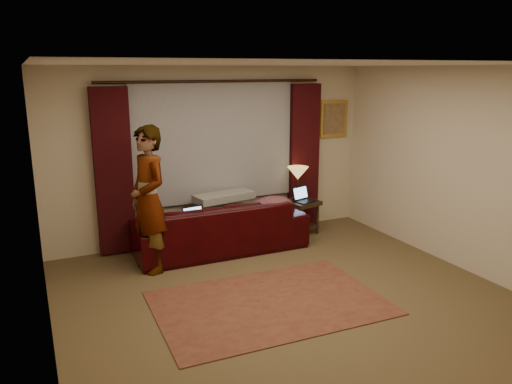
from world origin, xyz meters
TOP-DOWN VIEW (x-y plane):
  - floor at (0.00, 0.00)m, footprint 5.00×5.00m
  - ceiling at (0.00, 0.00)m, footprint 5.00×5.00m
  - wall_back at (0.00, 2.50)m, footprint 5.00×0.02m
  - wall_front at (0.00, -2.50)m, footprint 5.00×0.02m
  - wall_left at (-2.50, 0.00)m, footprint 0.02×5.00m
  - wall_right at (2.50, 0.00)m, footprint 0.02×5.00m
  - sheer_curtain at (0.00, 2.44)m, footprint 2.50×0.05m
  - drape_left at (-1.50, 2.39)m, footprint 0.50×0.14m
  - drape_right at (1.50, 2.39)m, footprint 0.50×0.14m
  - curtain_rod at (0.00, 2.39)m, footprint 0.04×0.04m
  - picture_frame at (2.10, 2.47)m, footprint 0.50×0.04m
  - sofa at (-0.14, 1.93)m, footprint 2.45×1.07m
  - throw_blanket at (0.01, 2.13)m, footprint 0.94×0.51m
  - clothing_pile at (0.63, 1.76)m, footprint 0.65×0.54m
  - laptop_sofa at (-0.55, 1.74)m, footprint 0.34×0.36m
  - area_rug at (-0.25, 0.08)m, footprint 2.55×1.74m
  - end_table at (1.30, 2.08)m, footprint 0.55×0.55m
  - tiffany_lamp at (1.27, 2.16)m, footprint 0.45×0.45m
  - laptop_table at (1.32, 2.00)m, footprint 0.40×0.42m
  - person at (-1.21, 1.60)m, footprint 0.67×0.67m

SIDE VIEW (x-z plane):
  - floor at x=0.00m, z-range -0.01..0.00m
  - area_rug at x=-0.25m, z-range 0.00..0.01m
  - end_table at x=1.30m, z-range 0.00..0.54m
  - sofa at x=-0.14m, z-range 0.00..0.99m
  - laptop_sofa at x=-0.55m, z-range 0.49..0.71m
  - clothing_pile at x=0.63m, z-range 0.49..0.74m
  - laptop_table at x=1.32m, z-range 0.54..0.77m
  - tiffany_lamp at x=1.27m, z-range 0.54..1.07m
  - person at x=-1.21m, z-range 0.00..1.89m
  - throw_blanket at x=0.01m, z-range 0.94..1.04m
  - drape_left at x=-1.50m, z-range 0.03..2.33m
  - drape_right at x=1.50m, z-range 0.03..2.33m
  - wall_back at x=0.00m, z-range 0.00..2.60m
  - wall_front at x=0.00m, z-range 0.00..2.60m
  - wall_left at x=-2.50m, z-range 0.00..2.60m
  - wall_right at x=2.50m, z-range 0.00..2.60m
  - sheer_curtain at x=0.00m, z-range 0.60..2.40m
  - picture_frame at x=2.10m, z-range 1.45..2.05m
  - curtain_rod at x=0.00m, z-range 0.68..4.08m
  - ceiling at x=0.00m, z-range 2.59..2.61m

